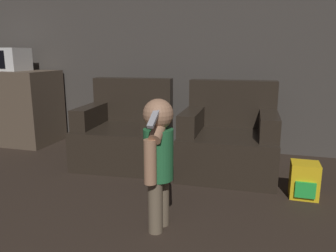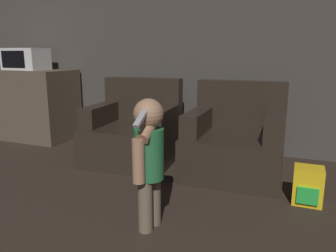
% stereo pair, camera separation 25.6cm
% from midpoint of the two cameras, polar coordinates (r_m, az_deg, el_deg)
% --- Properties ---
extents(wall_back, '(8.40, 0.05, 2.60)m').
position_cam_midpoint_polar(wall_back, '(3.76, 8.07, 15.41)').
color(wall_back, '#423D38').
rests_on(wall_back, ground_plane).
extents(armchair_left, '(0.92, 0.88, 0.84)m').
position_cam_midpoint_polar(armchair_left, '(3.42, -9.47, -1.30)').
color(armchair_left, black).
rests_on(armchair_left, ground_plane).
extents(armchair_right, '(0.88, 0.84, 0.84)m').
position_cam_midpoint_polar(armchair_right, '(3.12, 8.29, -2.59)').
color(armchair_right, black).
rests_on(armchair_right, ground_plane).
extents(person_toddler, '(0.18, 0.33, 0.84)m').
position_cam_midpoint_polar(person_toddler, '(2.01, -5.40, -5.03)').
color(person_toddler, brown).
rests_on(person_toddler, ground_plane).
extents(toy_backpack, '(0.21, 0.21, 0.28)m').
position_cam_midpoint_polar(toy_backpack, '(2.74, 20.19, -8.92)').
color(toy_backpack, yellow).
rests_on(toy_backpack, ground_plane).
extents(kitchen_counter, '(1.06, 0.63, 0.90)m').
position_cam_midpoint_polar(kitchen_counter, '(4.61, -26.69, 3.02)').
color(kitchen_counter, brown).
rests_on(kitchen_counter, ground_plane).
extents(microwave, '(0.53, 0.35, 0.27)m').
position_cam_midpoint_polar(microwave, '(4.61, -28.00, 10.22)').
color(microwave, silver).
rests_on(microwave, kitchen_counter).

